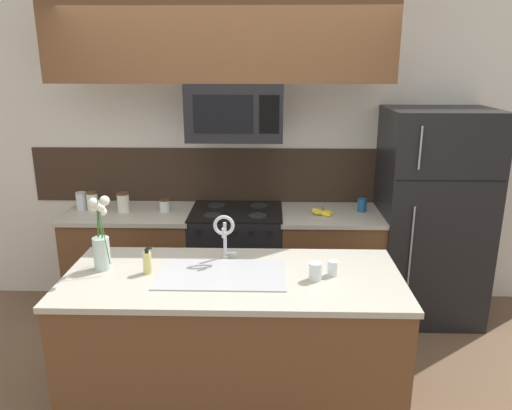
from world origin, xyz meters
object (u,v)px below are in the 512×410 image
Objects in this scene: storage_jar_tall at (82,201)px; storage_jar_medium at (92,201)px; storage_jar_short at (123,202)px; storage_jar_squat at (165,205)px; spare_glass at (333,268)px; sink_faucet at (224,231)px; drinking_glass at (315,271)px; flower_vase at (101,243)px; refrigerator at (431,216)px; dish_soap_bottle at (147,262)px; microwave at (235,112)px; coffee_tin at (362,205)px; stove_range at (237,262)px; banana_bunch at (323,212)px.

storage_jar_medium is (0.10, -0.03, 0.01)m from storage_jar_tall.
storage_jar_short is at bearing -3.18° from storage_jar_medium.
storage_jar_squat reaches higher than spare_glass.
sink_faucet reaches higher than drinking_glass.
refrigerator is at bearing 26.96° from flower_vase.
storage_jar_squat is at bearing -179.83° from refrigerator.
storage_jar_medium is at bearing 121.38° from dish_soap_bottle.
refrigerator is at bearing 0.17° from storage_jar_squat.
storage_jar_medium is at bearing 179.01° from microwave.
coffee_tin is 1.05× the size of drinking_glass.
stove_range is at bearing 0.91° from storage_jar_short.
storage_jar_squat is 1.21m from sink_faucet.
refrigerator is at bearing 52.40° from spare_glass.
flower_vase is at bearing 177.52° from spare_glass.
flower_vase is (-0.29, 0.06, 0.10)m from dish_soap_bottle.
refrigerator is 10.70× the size of dish_soap_bottle.
storage_jar_tall is at bearing 161.91° from storage_jar_medium.
storage_jar_short is 1.99m from coffee_tin.
storage_jar_tall is 0.93× the size of dish_soap_bottle.
storage_jar_medium is 0.26m from storage_jar_short.
storage_jar_tall is 1.46× the size of drinking_glass.
stove_range is at bearing 57.94° from flower_vase.
sink_faucet reaches higher than storage_jar_short.
drinking_glass is (-1.08, -1.32, 0.08)m from refrigerator.
microwave is 1.19m from sink_faucet.
stove_range is 1.41m from dish_soap_bottle.
microwave is at bearing 112.87° from drinking_glass.
stove_range is 0.85m from banana_bunch.
coffee_tin is at bearing 72.71° from spare_glass.
drinking_glass is (0.54, -1.30, 0.50)m from stove_range.
coffee_tin is at bearing 34.49° from flower_vase.
coffee_tin is 2.17m from flower_vase.
banana_bunch is 1.65m from dish_soap_bottle.
coffee_tin is (2.25, 0.05, -0.03)m from storage_jar_medium.
drinking_glass is (-0.17, -1.24, 0.03)m from banana_bunch.
microwave is at bearing 57.47° from flower_vase.
refrigerator is at bearing -3.04° from coffee_tin.
spare_glass is (0.65, -0.20, -0.15)m from sink_faucet.
storage_jar_squat is (0.71, -0.02, -0.03)m from storage_jar_tall.
storage_jar_short is at bearing 99.84° from flower_vase.
flower_vase is (-0.74, -1.18, 0.62)m from stove_range.
microwave is at bearing 176.86° from banana_bunch.
storage_jar_medium is 1.02× the size of dish_soap_bottle.
sink_faucet reaches higher than coffee_tin.
storage_jar_tall is at bearing -179.61° from coffee_tin.
storage_jar_short is 0.34m from storage_jar_squat.
storage_jar_medium reaches higher than storage_jar_tall.
sink_faucet is 3.37× the size of spare_glass.
storage_jar_short reaches higher than banana_bunch.
coffee_tin is at bearing 0.39° from storage_jar_tall.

